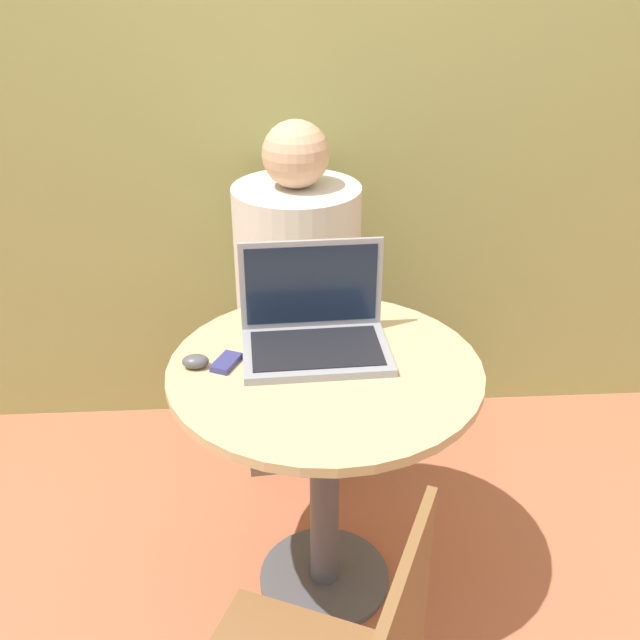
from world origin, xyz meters
TOP-DOWN VIEW (x-y plane):
  - ground_plane at (0.00, 0.00)m, footprint 12.00×12.00m
  - back_wall at (0.00, 0.91)m, footprint 7.00×0.05m
  - round_table at (0.00, 0.00)m, footprint 0.77×0.77m
  - laptop at (-0.02, 0.09)m, footprint 0.37×0.26m
  - cell_phone at (-0.24, 0.02)m, footprint 0.08×0.10m
  - computer_mouse at (-0.31, 0.01)m, footprint 0.07×0.05m
  - person_seated at (-0.05, 0.69)m, footprint 0.42×0.63m

SIDE VIEW (x-z plane):
  - ground_plane at x=0.00m, z-range 0.00..0.00m
  - person_seated at x=-0.05m, z-range -0.11..1.07m
  - round_table at x=0.00m, z-range 0.19..0.92m
  - cell_phone at x=-0.24m, z-range 0.73..0.74m
  - computer_mouse at x=-0.31m, z-range 0.73..0.76m
  - laptop at x=-0.02m, z-range 0.65..0.91m
  - back_wall at x=0.00m, z-range 0.00..2.60m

